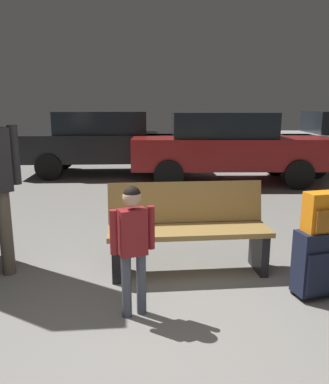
# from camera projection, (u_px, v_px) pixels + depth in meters

# --- Properties ---
(ground_plane) EXTENTS (18.00, 18.00, 0.10)m
(ground_plane) POSITION_uv_depth(u_px,v_px,m) (135.00, 209.00, 6.46)
(ground_plane) COLOR gray
(bench) EXTENTS (1.60, 0.54, 0.89)m
(bench) POSITION_uv_depth(u_px,v_px,m) (188.00, 229.00, 3.88)
(bench) COLOR #9E7A42
(bench) RESTS_ON ground_plane
(suitcase) EXTENTS (0.41, 0.29, 0.60)m
(suitcase) POSITION_uv_depth(u_px,v_px,m) (317.00, 262.00, 3.35)
(suitcase) COLOR #191E33
(suitcase) RESTS_ON ground_plane
(backpack_bright) EXTENTS (0.30, 0.23, 0.34)m
(backpack_bright) POSITION_uv_depth(u_px,v_px,m) (322.00, 213.00, 3.25)
(backpack_bright) COLOR orange
(backpack_bright) RESTS_ON suitcase
(child) EXTENTS (0.35, 0.20, 1.06)m
(child) POSITION_uv_depth(u_px,v_px,m) (133.00, 238.00, 2.98)
(child) COLOR #4C5160
(child) RESTS_ON ground_plane
(parked_car_far) EXTENTS (4.15, 1.90, 1.51)m
(parked_car_far) POSITION_uv_depth(u_px,v_px,m) (108.00, 141.00, 9.40)
(parked_car_far) COLOR black
(parked_car_far) RESTS_ON ground_plane
(parked_car_near) EXTENTS (4.22, 2.05, 1.51)m
(parked_car_near) POSITION_uv_depth(u_px,v_px,m) (226.00, 145.00, 8.38)
(parked_car_near) COLOR maroon
(parked_car_near) RESTS_ON ground_plane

